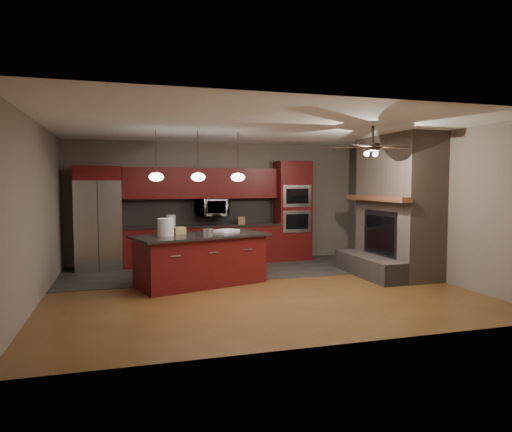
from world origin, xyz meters
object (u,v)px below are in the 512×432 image
object	(u,v)px
counter_bucket	(171,220)
counter_box	(242,220)
microwave	(212,207)
paint_can	(208,232)
kitchen_island	(201,259)
oven_tower	(293,211)
refrigerator	(99,218)
paint_tray	(226,231)
white_bucket	(165,227)
cardboard_box	(180,231)

from	to	relation	value
counter_bucket	counter_box	bearing A→B (deg)	-1.75
microwave	paint_can	distance (m)	2.52
kitchen_island	microwave	bearing A→B (deg)	57.49
oven_tower	kitchen_island	world-z (taller)	oven_tower
oven_tower	refrigerator	world-z (taller)	oven_tower
paint_tray	counter_bucket	size ratio (longest dim) A/B	1.83
oven_tower	paint_can	bearing A→B (deg)	-136.23
counter_bucket	microwave	bearing A→B (deg)	3.05
paint_tray	paint_can	bearing A→B (deg)	-166.19
paint_tray	counter_bucket	world-z (taller)	counter_bucket
white_bucket	paint_tray	bearing A→B (deg)	17.29
microwave	kitchen_island	bearing A→B (deg)	-105.47
counter_bucket	counter_box	world-z (taller)	counter_bucket
oven_tower	paint_can	world-z (taller)	oven_tower
white_bucket	cardboard_box	bearing A→B (deg)	39.45
cardboard_box	white_bucket	bearing A→B (deg)	-156.75
oven_tower	cardboard_box	xyz separation A→B (m)	(-2.95, -1.99, -0.21)
paint_can	paint_tray	xyz separation A→B (m)	(0.43, 0.53, -0.04)
oven_tower	counter_bucket	bearing A→B (deg)	179.85
refrigerator	paint_tray	distance (m)	2.98
paint_can	counter_box	size ratio (longest dim) A/B	1.04
kitchen_island	refrigerator	bearing A→B (deg)	114.65
refrigerator	white_bucket	size ratio (longest dim) A/B	7.14
kitchen_island	cardboard_box	world-z (taller)	cardboard_box
white_bucket	oven_tower	bearing A→B (deg)	34.54
paint_can	cardboard_box	xyz separation A→B (m)	(-0.46, 0.39, 0.00)
counter_box	paint_tray	bearing A→B (deg)	-93.02
refrigerator	kitchen_island	size ratio (longest dim) A/B	0.85
kitchen_island	cardboard_box	xyz separation A→B (m)	(-0.36, 0.16, 0.52)
white_bucket	paint_can	world-z (taller)	white_bucket
refrigerator	white_bucket	distance (m)	2.46
kitchen_island	counter_box	world-z (taller)	counter_box
white_bucket	paint_tray	size ratio (longest dim) A/B	0.69
oven_tower	microwave	distance (m)	1.98
oven_tower	cardboard_box	bearing A→B (deg)	-145.95
microwave	cardboard_box	size ratio (longest dim) A/B	3.65
kitchen_island	white_bucket	distance (m)	0.88
white_bucket	counter_bucket	size ratio (longest dim) A/B	1.26
counter_box	microwave	bearing A→B (deg)	-167.96
paint_tray	counter_box	size ratio (longest dim) A/B	2.59
microwave	refrigerator	xyz separation A→B (m)	(-2.46, -0.13, -0.20)
paint_can	counter_bucket	xyz separation A→B (m)	(-0.42, 2.39, 0.04)
counter_bucket	paint_tray	bearing A→B (deg)	-65.23
counter_bucket	paint_can	bearing A→B (deg)	-79.95
refrigerator	cardboard_box	distance (m)	2.43
paint_tray	counter_bucket	bearing A→B (deg)	77.92
paint_can	paint_tray	bearing A→B (deg)	50.66
refrigerator	cardboard_box	size ratio (longest dim) A/B	11.01
kitchen_island	paint_tray	distance (m)	0.78
paint_can	cardboard_box	distance (m)	0.60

